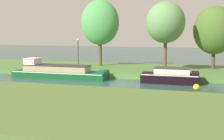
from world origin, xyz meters
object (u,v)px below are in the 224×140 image
at_px(lamp_post, 78,51).
at_px(channel_buoy, 196,87).
at_px(willow_tree_left, 100,23).
at_px(mooring_post_near, 48,67).
at_px(forest_narrowboat, 58,72).
at_px(willow_tree_centre, 165,23).
at_px(black_barge, 171,76).
at_px(willow_tree_right, 215,30).

xyz_separation_m(lamp_post, channel_buoy, (11.46, -5.25, -2.15)).
distance_m(willow_tree_left, mooring_post_near, 8.12).
height_order(willow_tree_left, mooring_post_near, willow_tree_left).
relative_size(forest_narrowboat, willow_tree_left, 1.21).
relative_size(lamp_post, mooring_post_near, 4.26).
relative_size(forest_narrowboat, willow_tree_centre, 1.33).
bearing_deg(willow_tree_centre, black_barge, -77.42).
height_order(black_barge, mooring_post_near, black_barge).
distance_m(willow_tree_right, channel_buoy, 10.73).
xyz_separation_m(forest_narrowboat, channel_buoy, (12.35, -2.59, -0.33)).
bearing_deg(black_barge, willow_tree_centre, 102.58).
xyz_separation_m(willow_tree_left, willow_tree_centre, (7.56, -2.59, -0.15)).
bearing_deg(channel_buoy, forest_narrowboat, 168.17).
bearing_deg(willow_tree_left, channel_buoy, -42.13).
relative_size(willow_tree_centre, mooring_post_near, 9.04).
xyz_separation_m(willow_tree_centre, willow_tree_right, (4.70, 2.77, -0.73)).
relative_size(lamp_post, channel_buoy, 6.90).
bearing_deg(willow_tree_right, willow_tree_left, -179.16).
bearing_deg(willow_tree_left, willow_tree_centre, -18.95).
bearing_deg(black_barge, lamp_post, 164.19).
bearing_deg(lamp_post, forest_narrowboat, -108.55).
bearing_deg(willow_tree_left, willow_tree_right, 0.84).
xyz_separation_m(willow_tree_centre, lamp_post, (-8.44, -1.72, -2.75)).
bearing_deg(lamp_post, willow_tree_left, 78.48).
height_order(mooring_post_near, channel_buoy, mooring_post_near).
distance_m(forest_narrowboat, lamp_post, 3.35).
bearing_deg(willow_tree_right, mooring_post_near, -159.37).
distance_m(black_barge, mooring_post_near, 12.13).
bearing_deg(willow_tree_right, lamp_post, -161.10).
height_order(willow_tree_centre, mooring_post_near, willow_tree_centre).
xyz_separation_m(black_barge, channel_buoy, (2.04, -2.59, -0.33)).
relative_size(black_barge, lamp_post, 1.47).
relative_size(willow_tree_right, mooring_post_near, 8.62).
distance_m(willow_tree_left, channel_buoy, 15.13).
relative_size(black_barge, mooring_post_near, 6.24).
bearing_deg(lamp_post, black_barge, -15.81).
bearing_deg(willow_tree_centre, willow_tree_left, 161.05).
xyz_separation_m(black_barge, willow_tree_right, (3.72, 7.16, 3.83)).
distance_m(black_barge, lamp_post, 9.95).
height_order(forest_narrowboat, willow_tree_right, willow_tree_right).
xyz_separation_m(mooring_post_near, channel_buoy, (14.10, -3.81, -0.54)).
bearing_deg(mooring_post_near, willow_tree_right, 20.63).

